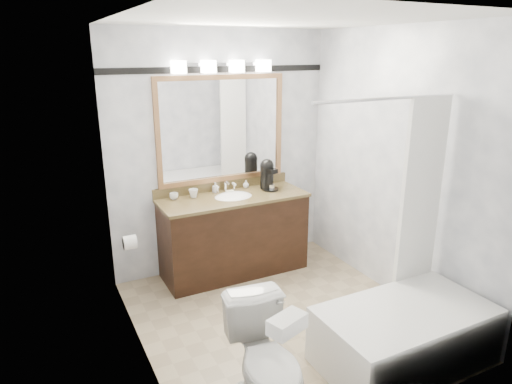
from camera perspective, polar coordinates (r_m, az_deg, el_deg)
room at (r=3.70m, az=3.55°, el=1.08°), size 2.42×2.62×2.52m
vanity at (r=4.82m, az=-2.79°, el=-5.16°), size 1.53×0.58×0.97m
mirror at (r=4.76m, az=-4.31°, el=7.81°), size 1.40×0.04×1.10m
vanity_light_bar at (r=4.65m, az=-4.21°, el=15.43°), size 1.02×0.14×0.12m
accent_stripe at (r=4.71m, az=-4.53°, el=15.04°), size 2.40×0.01×0.06m
bathtub at (r=3.77m, az=18.13°, el=-15.67°), size 1.30×0.75×1.96m
tp_roll at (r=4.09m, az=-15.52°, el=-6.08°), size 0.11×0.12×0.12m
toilet at (r=3.12m, az=1.47°, el=-20.51°), size 0.50×0.77×0.74m
tissue_box at (r=2.71m, az=3.92°, el=-16.13°), size 0.26×0.19×0.09m
coffee_maker at (r=4.87m, az=1.44°, el=2.29°), size 0.17×0.22×0.33m
cup_left at (r=4.64m, az=-10.22°, el=-0.52°), size 0.11×0.11×0.07m
cup_right at (r=4.67m, az=-7.82°, el=-0.16°), size 0.10×0.10×0.09m
soap_bottle_a at (r=4.81m, az=-5.12°, el=0.57°), size 0.06×0.06×0.11m
soap_bottle_b at (r=4.96m, az=-1.27°, el=1.01°), size 0.08×0.08×0.08m
soap_bar at (r=4.78m, az=-3.28°, el=0.02°), size 0.09×0.06×0.03m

